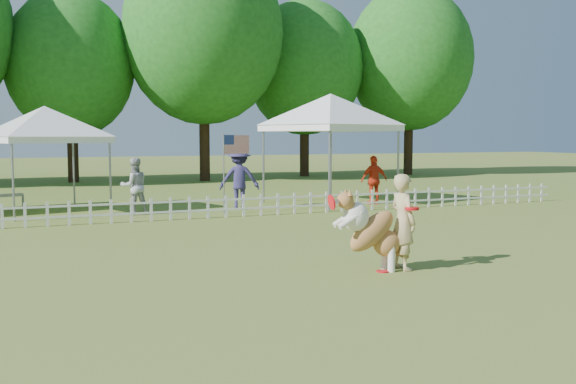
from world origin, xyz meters
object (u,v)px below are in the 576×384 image
Objects in this scene: frisbee_on_turf at (383,271)px; spectator_b at (239,179)px; dog at (373,231)px; handler at (403,222)px; canopy_tent_right at (330,150)px; spectator_c at (374,180)px; canopy_tent_left at (46,161)px; spectator_a at (134,186)px; flag_pole at (224,174)px.

spectator_b reaches higher than frisbee_on_turf.
dog is 6.31× the size of frisbee_on_turf.
canopy_tent_right reaches higher than handler.
frisbee_on_turf is at bearing 62.44° from spectator_c.
canopy_tent_left is (-4.51, 10.51, 0.82)m from dog.
spectator_a is at bearing 104.76° from frisbee_on_turf.
dog is 0.83× the size of spectator_a.
spectator_c is at bearing -28.64° from handler.
spectator_a is at bearing 107.37° from dog.
spectator_b is (3.11, 0.11, 0.12)m from spectator_a.
handler is 9.60m from spectator_a.
spectator_a is 3.11m from spectator_b.
canopy_tent_left reaches higher than spectator_b.
handler is 0.53× the size of canopy_tent_left.
spectator_c is at bearing 62.94° from dog.
spectator_b is (-3.27, -0.51, -0.81)m from canopy_tent_right.
canopy_tent_right is (3.95, 9.84, 1.72)m from frisbee_on_turf.
handler is at bearing 5.89° from frisbee_on_turf.
canopy_tent_right is 6.48m from spectator_a.
spectator_b reaches higher than spectator_a.
dog is 0.45× the size of canopy_tent_left.
dog is (-0.54, 0.03, -0.13)m from handler.
canopy_tent_right is at bearing 179.49° from spectator_a.
flag_pole is 1.27m from spectator_b.
canopy_tent_left is 9.92m from spectator_c.
spectator_a is (-6.38, -0.62, -0.94)m from canopy_tent_right.
canopy_tent_left reaches higher than dog.
canopy_tent_right is at bearing -20.89° from handler.
dog is 8.29m from flag_pole.
handler is at bearing 64.25° from spectator_c.
spectator_b is at bearing -1.95° from spectator_c.
handler is 0.99× the size of spectator_a.
frisbee_on_turf is 8.42m from flag_pole.
spectator_c is at bearing -2.67° from flag_pole.
spectator_b reaches higher than spectator_c.
spectator_a is at bearing 149.35° from flag_pole.
handler is 0.70× the size of flag_pole.
canopy_tent_right is 3.41m from spectator_b.
dog is 0.59× the size of flag_pole.
frisbee_on_turf is (-0.39, -0.04, -0.78)m from handler.
spectator_a is (-2.33, 0.87, -0.34)m from flag_pole.
dog is 9.43m from spectator_a.
spectator_a is at bearing 16.14° from handler.
flag_pole is (-0.10, 8.35, 1.12)m from frisbee_on_turf.
canopy_tent_right is 1.71m from spectator_c.
flag_pole reaches higher than handler.
frisbee_on_turf is 0.13× the size of spectator_a.
canopy_tent_right is 1.89× the size of spectator_b.
canopy_tent_left is at bearing 143.70° from flag_pole.
canopy_tent_left is at bearing 4.21° from spectator_b.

